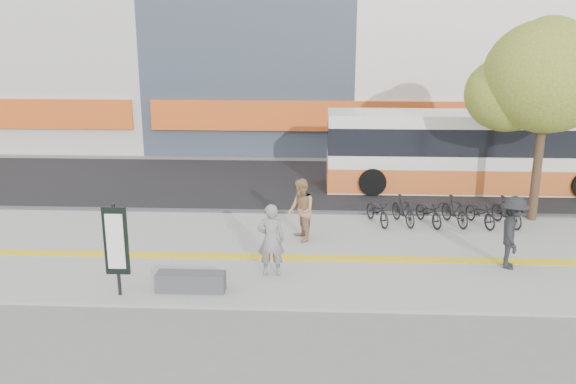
{
  "coord_description": "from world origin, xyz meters",
  "views": [
    {
      "loc": [
        0.31,
        -14.19,
        6.12
      ],
      "look_at": [
        -0.49,
        2.0,
        1.62
      ],
      "focal_mm": 37.91,
      "sensor_mm": 36.0,
      "label": 1
    }
  ],
  "objects_px": {
    "seated_woman": "(271,240)",
    "pedestrian_dark": "(513,233)",
    "bench": "(191,282)",
    "pedestrian_tan": "(301,210)",
    "signboard": "(116,242)",
    "street_tree": "(545,79)",
    "bus": "(472,153)"
  },
  "relations": [
    {
      "from": "pedestrian_tan",
      "to": "seated_woman",
      "type": "bearing_deg",
      "value": -34.26
    },
    {
      "from": "bus",
      "to": "seated_woman",
      "type": "xyz_separation_m",
      "value": [
        -6.94,
        -8.65,
        -0.43
      ]
    },
    {
      "from": "street_tree",
      "to": "pedestrian_dark",
      "type": "bearing_deg",
      "value": -114.3
    },
    {
      "from": "bench",
      "to": "seated_woman",
      "type": "relative_size",
      "value": 0.87
    },
    {
      "from": "seated_woman",
      "to": "street_tree",
      "type": "bearing_deg",
      "value": -153.11
    },
    {
      "from": "bench",
      "to": "bus",
      "type": "height_order",
      "value": "bus"
    },
    {
      "from": "bench",
      "to": "signboard",
      "type": "distance_m",
      "value": 1.94
    },
    {
      "from": "bench",
      "to": "seated_woman",
      "type": "distance_m",
      "value": 2.2
    },
    {
      "from": "seated_woman",
      "to": "pedestrian_tan",
      "type": "xyz_separation_m",
      "value": [
        0.67,
        2.51,
        -0.01
      ]
    },
    {
      "from": "pedestrian_tan",
      "to": "bench",
      "type": "bearing_deg",
      "value": -54.06
    },
    {
      "from": "bus",
      "to": "pedestrian_tan",
      "type": "xyz_separation_m",
      "value": [
        -6.27,
        -6.13,
        -0.44
      ]
    },
    {
      "from": "bench",
      "to": "seated_woman",
      "type": "xyz_separation_m",
      "value": [
        1.8,
        1.05,
        0.69
      ]
    },
    {
      "from": "signboard",
      "to": "street_tree",
      "type": "height_order",
      "value": "street_tree"
    },
    {
      "from": "bus",
      "to": "seated_woman",
      "type": "distance_m",
      "value": 11.1
    },
    {
      "from": "signboard",
      "to": "bus",
      "type": "distance_m",
      "value": 14.39
    },
    {
      "from": "bench",
      "to": "pedestrian_tan",
      "type": "bearing_deg",
      "value": 55.3
    },
    {
      "from": "signboard",
      "to": "seated_woman",
      "type": "bearing_deg",
      "value": 21.76
    },
    {
      "from": "seated_woman",
      "to": "pedestrian_dark",
      "type": "relative_size",
      "value": 0.97
    },
    {
      "from": "street_tree",
      "to": "pedestrian_tan",
      "type": "distance_m",
      "value": 8.48
    },
    {
      "from": "signboard",
      "to": "pedestrian_dark",
      "type": "distance_m",
      "value": 9.72
    },
    {
      "from": "signboard",
      "to": "street_tree",
      "type": "distance_m",
      "value": 13.4
    },
    {
      "from": "seated_woman",
      "to": "pedestrian_tan",
      "type": "bearing_deg",
      "value": -109.92
    },
    {
      "from": "bus",
      "to": "pedestrian_tan",
      "type": "height_order",
      "value": "bus"
    },
    {
      "from": "bench",
      "to": "signboard",
      "type": "height_order",
      "value": "signboard"
    },
    {
      "from": "signboard",
      "to": "pedestrian_tan",
      "type": "height_order",
      "value": "signboard"
    },
    {
      "from": "bench",
      "to": "signboard",
      "type": "bearing_deg",
      "value": -169.19
    },
    {
      "from": "street_tree",
      "to": "bus",
      "type": "height_order",
      "value": "street_tree"
    },
    {
      "from": "pedestrian_tan",
      "to": "signboard",
      "type": "bearing_deg",
      "value": -65.79
    },
    {
      "from": "signboard",
      "to": "seated_woman",
      "type": "xyz_separation_m",
      "value": [
        3.4,
        1.36,
        -0.37
      ]
    },
    {
      "from": "seated_woman",
      "to": "bench",
      "type": "bearing_deg",
      "value": 25.28
    },
    {
      "from": "bench",
      "to": "street_tree",
      "type": "height_order",
      "value": "street_tree"
    },
    {
      "from": "bus",
      "to": "pedestrian_dark",
      "type": "height_order",
      "value": "bus"
    }
  ]
}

